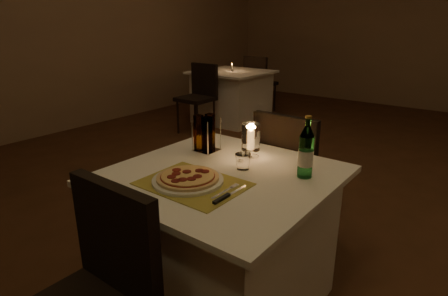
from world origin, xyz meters
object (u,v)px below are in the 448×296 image
Objects in this scene: water_bottle at (306,153)px; main_table at (222,239)px; tumbler at (243,162)px; hurricane_candle at (251,138)px; chair_near at (96,286)px; neighbor_table_left at (232,96)px; pizza at (188,177)px; chair_far at (290,166)px; plate at (188,180)px.

main_table is at bearing -149.16° from water_bottle.
tumbler is 0.18m from hurricane_candle.
chair_near is 0.90× the size of neighbor_table_left.
main_table and neighbor_table_left have the same top height.
water_bottle is at bearing -48.65° from neighbor_table_left.
neighbor_table_left is at bearing 131.35° from water_bottle.
chair_near is 0.58m from pizza.
chair_near is 3.21× the size of pizza.
main_table is 1.11× the size of chair_far.
main_table is 1.11× the size of chair_near.
chair_far reaches higher than pizza.
chair_far reaches higher than main_table.
hurricane_candle is at bearing 90.33° from chair_near.
water_bottle is (0.38, 0.38, 0.11)m from plate.
neighbor_table_left is at bearing 127.20° from tumbler.
chair_far is 11.54× the size of tumbler.
chair_far is 0.90× the size of neighbor_table_left.
water_bottle is (0.33, -0.52, 0.31)m from chair_far.
chair_far is 3.10× the size of water_bottle.
tumbler is (0.05, 0.10, 0.40)m from main_table.
hurricane_candle is at bearing 170.42° from water_bottle.
neighbor_table_left is (-2.23, 3.11, 0.00)m from main_table.
pizza is at bearing -119.42° from plate.
chair_far is at bearing 94.96° from tumbler.
chair_far is 2.81× the size of plate.
water_bottle is 0.34m from hurricane_candle.
chair_far is 0.69m from water_bottle.
pizza is at bearing -135.30° from water_bottle.
tumbler is (0.05, 0.82, 0.23)m from chair_near.
pizza reaches higher than plate.
plate is (-0.05, 0.53, 0.20)m from chair_near.
water_bottle reaches higher than hurricane_candle.
hurricane_candle is (-0.01, -0.46, 0.30)m from chair_far.
main_table is at bearing 74.48° from plate.
tumbler is 0.08× the size of neighbor_table_left.
neighbor_table_left is at bearing 125.64° from main_table.
chair_near is at bearing -90.00° from chair_far.
main_table is 0.74m from chair_near.
chair_near reaches higher than tumbler.
hurricane_candle is (-0.01, 0.26, 0.47)m from main_table.
plate is at bearing -105.52° from main_table.
chair_near is 1.02m from hurricane_candle.
plate is at bearing 60.58° from pizza.
hurricane_candle reaches higher than tumbler.
chair_near is 4.43m from neighbor_table_left.
plate reaches higher than main_table.
tumbler is 0.31m from water_bottle.
plate is 4.10× the size of tumbler.
neighbor_table_left is (-2.18, 3.29, -0.39)m from pizza.
water_bottle is at bearing 18.93° from tumbler.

